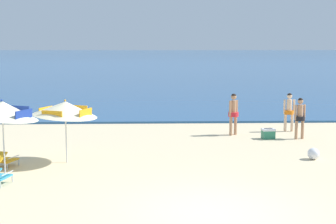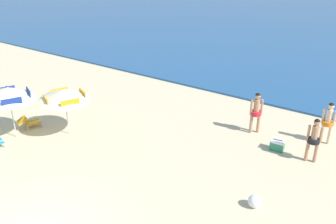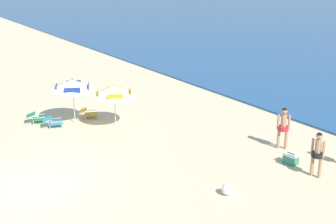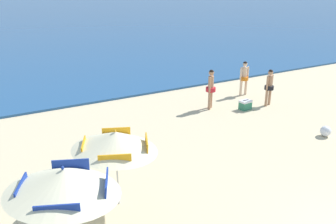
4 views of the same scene
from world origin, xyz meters
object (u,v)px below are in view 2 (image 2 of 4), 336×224
lounge_chair_under_umbrella (29,122)px  person_standing_beside (314,137)px  person_wading_in (256,110)px  cooler_box (277,145)px  person_standing_near_shore (328,120)px  beach_umbrella_striped_main (8,93)px  beach_umbrella_striped_second (64,94)px  beach_ball (255,201)px

lounge_chair_under_umbrella → person_standing_beside: 11.06m
person_standing_beside → person_wading_in: 2.62m
lounge_chair_under_umbrella → cooler_box: size_ratio=1.94×
lounge_chair_under_umbrella → cooler_box: lounge_chair_under_umbrella is taller
person_standing_near_shore → person_standing_beside: person_standing_near_shore is taller
beach_umbrella_striped_main → lounge_chair_under_umbrella: bearing=110.9°
person_standing_beside → cooler_box: (-1.21, 0.09, -0.74)m
beach_umbrella_striped_second → person_wading_in: (5.99, 4.49, -0.71)m
person_standing_beside → cooler_box: 1.42m
person_standing_beside → cooler_box: person_standing_beside is taller
lounge_chair_under_umbrella → person_standing_beside: person_standing_beside is taller
person_standing_near_shore → beach_ball: 5.22m
person_wading_in → beach_ball: size_ratio=4.52×
beach_umbrella_striped_main → person_standing_near_shore: beach_umbrella_striped_main is taller
beach_umbrella_striped_main → beach_umbrella_striped_second: bearing=43.5°
beach_umbrella_striped_main → beach_umbrella_striped_second: (1.48, 1.40, -0.16)m
beach_umbrella_striped_main → person_wading_in: bearing=38.3°
beach_umbrella_striped_second → lounge_chair_under_umbrella: beach_umbrella_striped_second is taller
cooler_box → person_wading_in: bearing=146.2°
person_standing_near_shore → person_wading_in: 2.64m
beach_umbrella_striped_main → cooler_box: (8.71, 5.06, -1.65)m
beach_umbrella_striped_second → beach_ball: beach_umbrella_striped_second is taller
lounge_chair_under_umbrella → person_wading_in: bearing=33.3°
beach_umbrella_striped_main → beach_umbrella_striped_second: size_ratio=1.06×
person_standing_near_shore → lounge_chair_under_umbrella: bearing=-150.3°
beach_umbrella_striped_second → lounge_chair_under_umbrella: size_ratio=2.24×
person_standing_beside → cooler_box: bearing=175.7°
beach_umbrella_striped_second → person_standing_beside: bearing=22.9°
cooler_box → lounge_chair_under_umbrella: bearing=-154.7°
beach_umbrella_striped_main → lounge_chair_under_umbrella: (-0.31, 0.80, -1.59)m
beach_umbrella_striped_second → cooler_box: (7.23, 3.66, -1.49)m
person_wading_in → beach_ball: (1.85, -4.35, -0.80)m
lounge_chair_under_umbrella → beach_ball: size_ratio=2.69×
lounge_chair_under_umbrella → beach_ball: 9.65m
beach_umbrella_striped_main → cooler_box: size_ratio=4.61×
beach_umbrella_striped_second → person_standing_near_shore: bearing=31.8°
person_standing_beside → beach_umbrella_striped_second: bearing=-157.1°
lounge_chair_under_umbrella → cooler_box: 9.97m
beach_umbrella_striped_second → person_standing_beside: (8.44, 3.57, -0.76)m
lounge_chair_under_umbrella → person_standing_beside: bearing=22.2°
beach_umbrella_striped_main → person_standing_beside: size_ratio=1.49×
beach_umbrella_striped_main → beach_ball: (9.32, 1.55, -1.67)m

